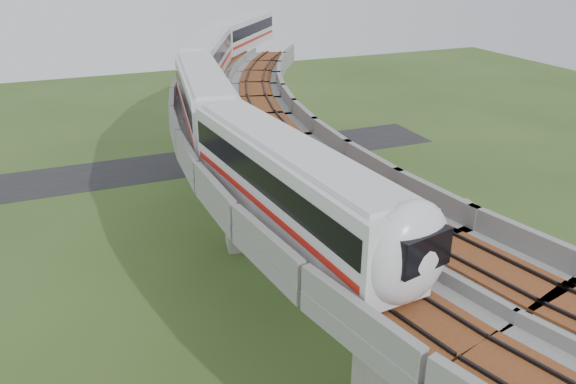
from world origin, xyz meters
The scene contains 14 objects.
ground centered at (0.00, 0.00, 0.00)m, with size 160.00×160.00×0.00m, color #344E1F.
dirt_lot centered at (14.00, -2.00, 0.02)m, with size 18.00×26.00×0.04m, color gray.
asphalt_road centered at (0.00, 30.00, 0.01)m, with size 60.00×8.00×0.03m, color #232326.
viaduct centered at (3.84, 0.00, 9.05)m, with size 19.58×73.98×11.40m.
metro_train centered at (2.40, 15.50, 12.31)m, with size 20.18×59.16×3.64m.
fence centered at (9.75, 0.00, 0.75)m, with size 3.87×38.73×1.50m.
tree_0 centered at (12.77, 23.66, 1.49)m, with size 1.83×1.83×2.28m.
tree_1 centered at (8.70, 16.91, 1.99)m, with size 2.41×2.41×3.02m.
tree_2 centered at (6.99, 8.04, 2.33)m, with size 3.01×3.01×3.61m.
tree_3 centered at (6.64, -1.86, 1.50)m, with size 1.85×1.85×2.29m.
tree_4 centered at (6.38, -8.10, 2.22)m, with size 3.12×3.12×3.55m.
car_white centered at (10.77, -9.38, 0.59)m, with size 1.31×3.25×1.11m, color silver.
car_red centered at (13.07, 1.46, 0.71)m, with size 1.41×4.04×1.33m, color #B51016.
car_dark centered at (11.54, -0.91, 0.56)m, with size 1.46×3.58×1.04m, color black.
Camera 1 is at (-10.20, -26.31, 21.32)m, focal length 35.00 mm.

